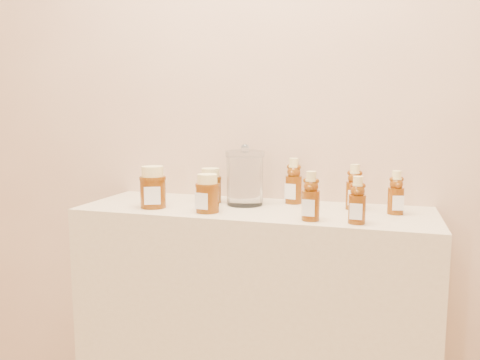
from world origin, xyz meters
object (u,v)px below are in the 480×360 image
(bear_bottle_back_left, at_px, (294,178))
(glass_canister, at_px, (245,176))
(honey_jar_left, at_px, (153,187))
(bear_bottle_front_left, at_px, (311,193))
(display_table, at_px, (253,332))

(bear_bottle_back_left, xyz_separation_m, glass_canister, (-0.16, -0.08, 0.01))
(honey_jar_left, bearing_deg, bear_bottle_front_left, -28.45)
(bear_bottle_front_left, relative_size, honey_jar_left, 1.18)
(display_table, bearing_deg, bear_bottle_back_left, 48.50)
(display_table, distance_m, glass_canister, 0.56)
(glass_canister, bearing_deg, bear_bottle_back_left, 25.45)
(bear_bottle_back_left, height_order, honey_jar_left, bear_bottle_back_left)
(bear_bottle_front_left, distance_m, honey_jar_left, 0.55)
(display_table, relative_size, bear_bottle_front_left, 7.09)
(bear_bottle_back_left, relative_size, honey_jar_left, 1.29)
(bear_bottle_front_left, height_order, glass_canister, glass_canister)
(display_table, relative_size, honey_jar_left, 8.37)
(bear_bottle_front_left, distance_m, glass_canister, 0.32)
(display_table, relative_size, bear_bottle_back_left, 6.47)
(bear_bottle_front_left, bearing_deg, display_table, 154.58)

